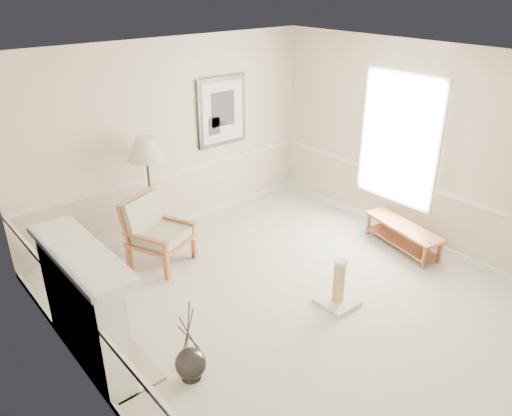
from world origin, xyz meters
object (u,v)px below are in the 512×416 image
Objects in this scene: floor_vase at (191,364)px; floor_lamp at (146,152)px; bench at (403,233)px; armchair at (154,228)px; scratching_post at (338,290)px.

floor_lamp is (1.10, 2.68, 1.28)m from floor_vase.
floor_vase is at bearing -176.59° from bench.
bench is at bearing -56.46° from armchair.
scratching_post is (2.06, -0.11, 0.03)m from floor_vase.
floor_lamp reaches higher than floor_vase.
floor_vase reaches higher than scratching_post.
floor_lamp is 2.67× the size of scratching_post.
floor_vase reaches higher than bench.
armchair is 1.07m from floor_lamp.
bench is 2.14× the size of scratching_post.
floor_vase is 3.17m from floor_lamp.
armchair is at bearing 146.34° from bench.
armchair is 3.60m from bench.
bench is 1.82m from scratching_post.
armchair reaches higher than bench.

